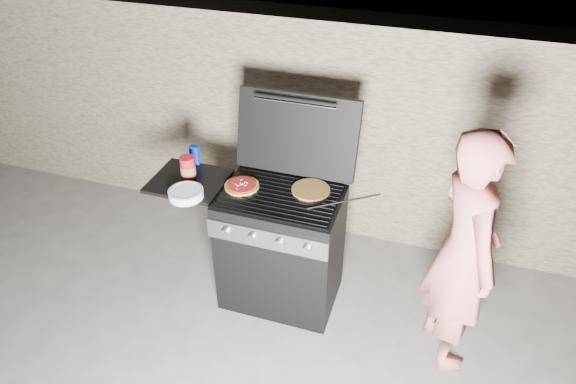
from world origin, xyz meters
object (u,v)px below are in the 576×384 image
(gas_grill, at_px, (248,241))
(pizza_topped, at_px, (242,185))
(sauce_jar, at_px, (188,167))
(person, at_px, (463,254))

(gas_grill, xyz_separation_m, pizza_topped, (-0.03, 0.01, 0.47))
(sauce_jar, bearing_deg, pizza_topped, -1.90)
(sauce_jar, xyz_separation_m, person, (1.85, -0.15, -0.16))
(sauce_jar, height_order, person, person)
(gas_grill, bearing_deg, pizza_topped, 153.41)
(gas_grill, height_order, sauce_jar, sauce_jar)
(gas_grill, bearing_deg, sauce_jar, 176.25)
(pizza_topped, bearing_deg, person, -5.25)
(pizza_topped, xyz_separation_m, person, (1.45, -0.13, -0.10))
(gas_grill, height_order, person, person)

